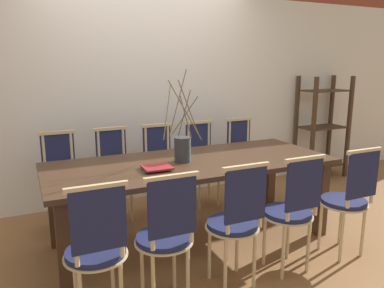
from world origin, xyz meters
TOP-DOWN VIEW (x-y plane):
  - ground_plane at (0.00, 0.00)m, footprint 16.00×16.00m
  - wall_rear at (0.00, 1.29)m, footprint 12.00×0.06m
  - dining_table at (0.00, 0.00)m, footprint 2.47×0.99m
  - chair_near_leftend at (-0.98, -0.78)m, footprint 0.39×0.39m
  - chair_near_left at (-0.54, -0.78)m, footprint 0.39×0.39m
  - chair_near_center at (-0.02, -0.78)m, footprint 0.39×0.39m
  - chair_near_right at (0.46, -0.78)m, footprint 0.39×0.39m
  - chair_near_rightend at (1.04, -0.78)m, footprint 0.39×0.39m
  - chair_far_leftend at (-1.02, 0.78)m, footprint 0.39×0.39m
  - chair_far_left at (-0.50, 0.78)m, footprint 0.39×0.39m
  - chair_far_center at (-0.01, 0.78)m, footprint 0.39×0.39m
  - chair_far_right at (0.49, 0.78)m, footprint 0.39×0.39m
  - chair_far_rightend at (1.02, 0.78)m, footprint 0.39×0.39m
  - vase_centerpiece at (-0.08, 0.01)m, footprint 0.35×0.36m
  - book_stack at (-0.37, -0.13)m, footprint 0.23×0.21m
  - shelving_rack at (2.46, 1.03)m, footprint 0.68×0.39m

SIDE VIEW (x-z plane):
  - ground_plane at x=0.00m, z-range 0.00..0.00m
  - chair_near_leftend at x=-0.98m, z-range 0.05..0.98m
  - chair_near_left at x=-0.54m, z-range 0.05..0.98m
  - chair_near_center at x=-0.02m, z-range 0.05..0.98m
  - chair_near_right at x=0.46m, z-range 0.05..0.98m
  - chair_near_rightend at x=1.04m, z-range 0.05..0.98m
  - chair_far_leftend at x=-1.02m, z-range 0.05..0.98m
  - chair_far_left at x=-0.50m, z-range 0.05..0.98m
  - chair_far_center at x=-0.01m, z-range 0.05..0.98m
  - chair_far_right at x=0.49m, z-range 0.05..0.98m
  - chair_far_rightend at x=1.02m, z-range 0.05..0.98m
  - dining_table at x=0.00m, z-range 0.28..1.02m
  - shelving_rack at x=2.46m, z-range 0.00..1.39m
  - book_stack at x=-0.37m, z-range 0.74..0.77m
  - vase_centerpiece at x=-0.08m, z-range 0.47..1.25m
  - wall_rear at x=0.00m, z-range 0.00..3.20m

